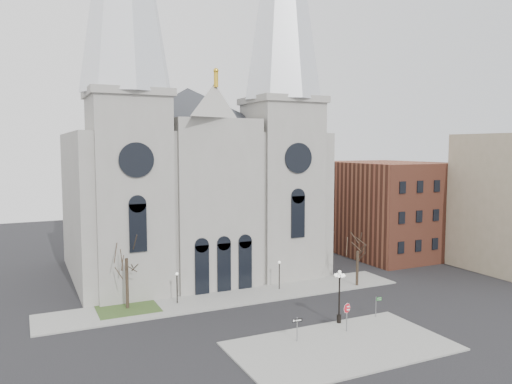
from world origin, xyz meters
name	(u,v)px	position (x,y,z in m)	size (l,w,h in m)	color
ground	(280,332)	(0.00, 0.00, 0.00)	(160.00, 160.00, 0.00)	black
sidewalk_near	(341,346)	(3.00, -5.00, 0.07)	(18.00, 10.00, 0.14)	gray
sidewalk_far	(232,298)	(0.00, 11.00, 0.07)	(40.00, 6.00, 0.14)	gray
grass_patch	(128,309)	(-11.00, 12.00, 0.09)	(6.00, 5.00, 0.18)	#2D441D
cathedral	(196,130)	(0.00, 22.86, 18.48)	(33.00, 26.66, 54.00)	gray
bg_building_brick	(386,208)	(30.00, 22.00, 7.00)	(14.00, 18.00, 14.00)	brown
tree_left	(126,255)	(-11.00, 12.00, 5.58)	(3.20, 3.20, 7.50)	black
tree_right	(358,249)	(15.00, 9.00, 4.47)	(3.20, 3.20, 6.00)	black
ped_lamp_left	(177,282)	(-6.00, 11.50, 2.33)	(0.32, 0.32, 3.26)	black
ped_lamp_right	(279,270)	(6.00, 11.50, 2.33)	(0.32, 0.32, 3.26)	black
stop_sign	(347,311)	(5.23, -2.59, 1.96)	(0.92, 0.12, 2.56)	slate
globe_lamp	(339,290)	(5.88, -0.50, 3.25)	(1.09, 1.09, 4.95)	black
one_way_sign	(297,325)	(0.17, -2.65, 1.54)	(0.90, 0.15, 2.05)	slate
street_name_sign	(377,305)	(10.04, -0.70, 1.32)	(0.62, 0.14, 1.96)	slate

